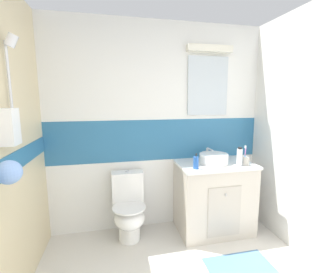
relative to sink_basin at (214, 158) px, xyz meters
The scene contains 8 objects.
wall_back_tiled 0.77m from the sink_basin, 149.31° to the left, with size 3.20×0.20×2.50m.
vanity_cabinet 0.49m from the sink_basin, 29.36° to the left, with size 0.88×0.60×0.85m.
sink_basin is the anchor object (origin of this frame).
toilet 1.14m from the sink_basin, behind, with size 0.37×0.50×0.77m.
toothbrush_cup 0.36m from the sink_basin, 27.14° to the right, with size 0.07×0.07×0.23m.
soap_dispenser 0.33m from the sink_basin, 149.11° to the right, with size 0.06×0.06×0.17m.
shampoo_bottle_tall 0.29m from the sink_basin, 32.68° to the right, with size 0.06×0.06×0.21m.
bath_mat 1.13m from the sink_basin, 89.85° to the right, with size 0.63×0.40×0.01m, color #4C7299.
Camera 1 is at (-0.53, -0.40, 1.60)m, focal length 25.17 mm.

